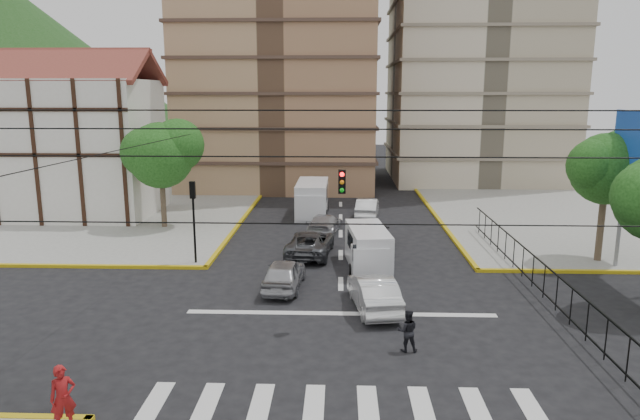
{
  "coord_description": "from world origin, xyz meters",
  "views": [
    {
      "loc": [
        -0.09,
        -21.38,
        9.14
      ],
      "look_at": [
        -0.95,
        3.35,
        4.0
      ],
      "focal_mm": 32.0,
      "sensor_mm": 36.0,
      "label": 1
    }
  ],
  "objects_px": {
    "traffic_light_nw": "(193,208)",
    "van_right_lane": "(368,250)",
    "car_white_front_right": "(374,293)",
    "pedestrian_crosswalk": "(407,331)",
    "pedestrian_sw_corner": "(63,398)",
    "van_left_lane": "(312,200)",
    "car_silver_front_left": "(284,274)"
  },
  "relations": [
    {
      "from": "car_silver_front_left",
      "to": "pedestrian_sw_corner",
      "type": "bearing_deg",
      "value": 71.92
    },
    {
      "from": "car_silver_front_left",
      "to": "van_right_lane",
      "type": "bearing_deg",
      "value": -138.33
    },
    {
      "from": "traffic_light_nw",
      "to": "van_right_lane",
      "type": "distance_m",
      "value": 9.46
    },
    {
      "from": "traffic_light_nw",
      "to": "pedestrian_crosswalk",
      "type": "bearing_deg",
      "value": -44.66
    },
    {
      "from": "van_right_lane",
      "to": "pedestrian_crosswalk",
      "type": "xyz_separation_m",
      "value": [
        0.94,
        -9.69,
        -0.26
      ]
    },
    {
      "from": "van_left_lane",
      "to": "car_white_front_right",
      "type": "height_order",
      "value": "van_left_lane"
    },
    {
      "from": "pedestrian_crosswalk",
      "to": "traffic_light_nw",
      "type": "bearing_deg",
      "value": -44.37
    },
    {
      "from": "car_white_front_right",
      "to": "van_left_lane",
      "type": "bearing_deg",
      "value": -88.21
    },
    {
      "from": "pedestrian_crosswalk",
      "to": "van_left_lane",
      "type": "bearing_deg",
      "value": -78.4
    },
    {
      "from": "traffic_light_nw",
      "to": "van_right_lane",
      "type": "bearing_deg",
      "value": -2.19
    },
    {
      "from": "van_left_lane",
      "to": "pedestrian_crosswalk",
      "type": "xyz_separation_m",
      "value": [
        4.51,
        -22.55,
        -0.47
      ]
    },
    {
      "from": "pedestrian_sw_corner",
      "to": "traffic_light_nw",
      "type": "bearing_deg",
      "value": 57.37
    },
    {
      "from": "van_left_lane",
      "to": "car_white_front_right",
      "type": "relative_size",
      "value": 1.25
    },
    {
      "from": "car_silver_front_left",
      "to": "car_white_front_right",
      "type": "xyz_separation_m",
      "value": [
        4.09,
        -2.5,
        0.03
      ]
    },
    {
      "from": "pedestrian_sw_corner",
      "to": "van_right_lane",
      "type": "bearing_deg",
      "value": 25.65
    },
    {
      "from": "van_left_lane",
      "to": "car_silver_front_left",
      "type": "distance_m",
      "value": 16.06
    },
    {
      "from": "van_left_lane",
      "to": "pedestrian_sw_corner",
      "type": "xyz_separation_m",
      "value": [
        -5.36,
        -27.95,
        -0.17
      ]
    },
    {
      "from": "car_silver_front_left",
      "to": "pedestrian_crosswalk",
      "type": "bearing_deg",
      "value": 131.77
    },
    {
      "from": "traffic_light_nw",
      "to": "car_silver_front_left",
      "type": "xyz_separation_m",
      "value": [
        5.11,
        -3.54,
        -2.39
      ]
    },
    {
      "from": "traffic_light_nw",
      "to": "car_white_front_right",
      "type": "xyz_separation_m",
      "value": [
        9.2,
        -6.04,
        -2.37
      ]
    },
    {
      "from": "car_silver_front_left",
      "to": "pedestrian_sw_corner",
      "type": "xyz_separation_m",
      "value": [
        -4.81,
        -11.91,
        0.35
      ]
    },
    {
      "from": "car_white_front_right",
      "to": "pedestrian_sw_corner",
      "type": "height_order",
      "value": "pedestrian_sw_corner"
    },
    {
      "from": "car_white_front_right",
      "to": "pedestrian_crosswalk",
      "type": "xyz_separation_m",
      "value": [
        0.97,
        -4.01,
        0.03
      ]
    },
    {
      "from": "van_left_lane",
      "to": "car_white_front_right",
      "type": "xyz_separation_m",
      "value": [
        3.54,
        -18.54,
        -0.5
      ]
    },
    {
      "from": "traffic_light_nw",
      "to": "van_left_lane",
      "type": "relative_size",
      "value": 0.78
    },
    {
      "from": "van_right_lane",
      "to": "pedestrian_sw_corner",
      "type": "relative_size",
      "value": 2.68
    },
    {
      "from": "pedestrian_crosswalk",
      "to": "pedestrian_sw_corner",
      "type": "bearing_deg",
      "value": 28.96
    },
    {
      "from": "car_white_front_right",
      "to": "pedestrian_crosswalk",
      "type": "relative_size",
      "value": 2.92
    },
    {
      "from": "van_right_lane",
      "to": "pedestrian_crosswalk",
      "type": "distance_m",
      "value": 9.74
    },
    {
      "from": "traffic_light_nw",
      "to": "car_white_front_right",
      "type": "height_order",
      "value": "traffic_light_nw"
    },
    {
      "from": "traffic_light_nw",
      "to": "pedestrian_sw_corner",
      "type": "bearing_deg",
      "value": -88.89
    },
    {
      "from": "car_silver_front_left",
      "to": "traffic_light_nw",
      "type": "bearing_deg",
      "value": -30.77
    }
  ]
}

